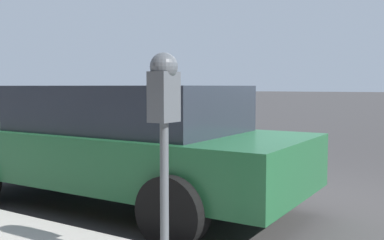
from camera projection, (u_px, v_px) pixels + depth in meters
The scene contains 3 objects.
ground_plane at pixel (285, 204), 5.27m from camera, with size 220.00×220.00×0.00m, color #3D3A3A.
parking_meter at pixel (164, 105), 3.02m from camera, with size 0.21×0.19×1.48m.
car_green at pixel (120, 142), 5.22m from camera, with size 2.00×4.46×1.39m.
Camera 1 is at (-4.98, -1.81, 1.39)m, focal length 42.00 mm.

